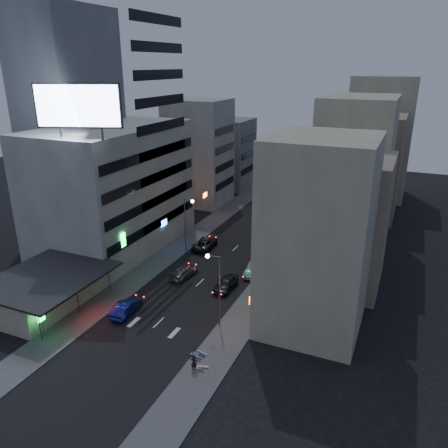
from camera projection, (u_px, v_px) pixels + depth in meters
The scene contains 29 objects.
ground at pixel (137, 343), 43.50m from camera, with size 180.00×180.00×0.00m, color black.
sidewalk_left at pixel (200, 231), 72.29m from camera, with size 4.00×120.00×0.12m, color #4C4C4F.
sidewalk_right at pixel (294, 247), 66.31m from camera, with size 4.00×120.00×0.12m, color #4C4C4F.
food_court at pixel (44, 290), 49.74m from camera, with size 11.00×13.00×3.88m.
white_building at pixel (113, 188), 63.96m from camera, with size 14.00×24.00×18.00m, color beige.
grey_tower at pixel (73, 127), 67.14m from camera, with size 10.00×14.00×34.00m, color gray.
shophouse_near at pixel (317, 237), 43.47m from camera, with size 10.00×11.00×20.00m, color beige.
shophouse_mid at pixel (340, 220), 53.87m from camera, with size 11.00×12.00×16.00m, color tan.
shophouse_far at pixel (353, 173), 64.21m from camera, with size 10.00×14.00×22.00m, color beige.
far_left_a at pixel (199, 152), 84.57m from camera, with size 11.00×10.00×20.00m, color beige.
far_left_b at pixel (223, 153), 96.81m from camera, with size 12.00×10.00×15.00m, color gray.
far_right_a at pixel (367, 166), 77.62m from camera, with size 11.00×12.00×18.00m, color tan.
far_right_b at pixel (379, 138), 88.44m from camera, with size 12.00×12.00×24.00m, color beige.
billboard at pixel (78, 106), 49.46m from camera, with size 9.52×3.75×6.20m.
street_lamp_right_near at pixel (216, 280), 44.60m from camera, with size 1.60×0.44×8.02m.
street_lamp_left at pixel (187, 218), 62.79m from camera, with size 1.60×0.44×8.02m.
street_lamp_right_far at pixel (299, 194), 73.86m from camera, with size 1.60×0.44×8.02m.
parked_car_right_near at pixel (226, 284), 53.58m from camera, with size 1.86×4.61×1.57m, color #242529.
parked_car_right_mid at pixel (255, 268), 57.52m from camera, with size 1.74×4.99×1.64m, color #AFB4B8.
parked_car_left at pixel (205, 243), 65.64m from camera, with size 2.56×5.55×1.54m, color #28282E.
parked_car_right_far at pixel (282, 235), 68.55m from camera, with size 2.26×5.55×1.61m, color #ADB1B6.
road_car_blue at pixel (126, 308), 48.35m from camera, with size 1.62×4.65×1.53m, color navy.
road_car_silver at pixel (184, 272), 56.80m from camera, with size 1.87×4.61×1.34m, color #95979C.
person at pixel (194, 363), 39.19m from camera, with size 0.60×0.39×1.64m, color black.
scooter_black_a at pixel (204, 365), 39.37m from camera, with size 1.63×0.54×1.00m, color black, non-canonical shape.
scooter_silver_a at pixel (209, 361), 39.84m from camera, with size 1.72×0.57×1.05m, color #B2B5BA, non-canonical shape.
scooter_blue at pixel (208, 350), 41.27m from camera, with size 2.06×0.69×1.26m, color navy, non-canonical shape.
scooter_black_b at pixel (202, 354), 40.76m from camera, with size 1.79×0.60×1.09m, color black, non-canonical shape.
scooter_silver_b at pixel (208, 349), 41.42m from camera, with size 1.97×0.66×1.20m, color #B8BDC1, non-canonical shape.
Camera 1 is at (22.56, -30.22, 26.20)m, focal length 35.00 mm.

